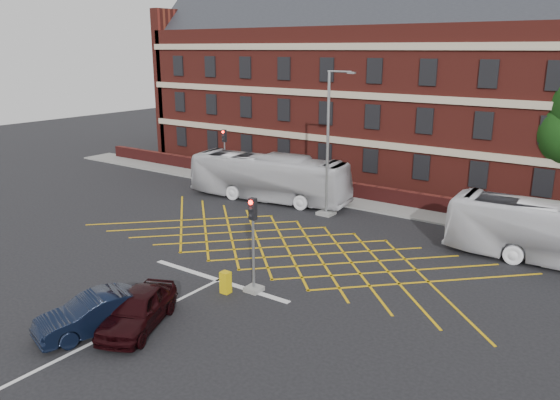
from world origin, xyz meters
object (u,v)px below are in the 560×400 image
Objects in this scene: car_navy at (96,313)px; car_maroon at (138,309)px; street_lamp at (328,167)px; direction_signs at (232,165)px; traffic_light_far at (225,162)px; traffic_light_near at (253,254)px; bus_left at (269,177)px; utility_cabinet at (226,282)px.

car_maroon reaches higher than car_navy.
street_lamp is 11.31m from direction_signs.
street_lamp reaches higher than traffic_light_far.
car_navy is 1.05× the size of traffic_light_near.
bus_left is 5.47m from street_lamp.
direction_signs is at bearing 98.03° from car_maroon.
street_lamp is (-1.65, 16.89, 2.39)m from car_maroon.
street_lamp is at bearing -13.46° from traffic_light_far.
street_lamp is (-0.60, 17.99, 2.41)m from car_navy.
bus_left is 2.73× the size of traffic_light_far.
utility_cabinet is at bearing 87.55° from car_navy.
car_maroon is 2.00× the size of direction_signs.
traffic_light_near is 1.94× the size of direction_signs.
direction_signs is (-13.98, 14.98, -0.39)m from traffic_light_near.
direction_signs is (-10.70, 3.20, -1.76)m from street_lamp.
direction_signs is at bearing 133.02° from traffic_light_near.
utility_cabinet is (0.72, 4.26, -0.26)m from car_maroon.
utility_cabinet is at bearing -136.66° from traffic_light_near.
traffic_light_far reaches higher than car_maroon.
direction_signs is at bearing 58.12° from bus_left.
traffic_light_far reaches higher than direction_signs.
traffic_light_far is at bearing 134.65° from traffic_light_near.
traffic_light_near is 20.49m from direction_signs.
traffic_light_near is at bearing -153.25° from bus_left.
car_maroon is 0.48× the size of street_lamp.
traffic_light_far is at bearing 99.29° from car_maroon.
car_maroon is at bearing -84.40° from street_lamp.
direction_signs is at bearing 163.35° from street_lamp.
traffic_light_near is 1.77m from utility_cabinet.
street_lamp is 9.24× the size of utility_cabinet.
street_lamp reaches higher than traffic_light_near.
traffic_light_far is 1.94× the size of direction_signs.
traffic_light_near is 12.30m from street_lamp.
utility_cabinet is (2.38, -12.63, -2.65)m from street_lamp.
car_navy is 4.55× the size of utility_cabinet.
car_maroon is 1.03× the size of traffic_light_far.
direction_signs is (0.24, 0.58, -0.39)m from traffic_light_far.
car_maroon is at bearing -58.40° from direction_signs.
street_lamp reaches higher than utility_cabinet.
bus_left is 19.60m from car_navy.
car_maroon is at bearing -166.13° from bus_left.
bus_left reaches higher than direction_signs.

